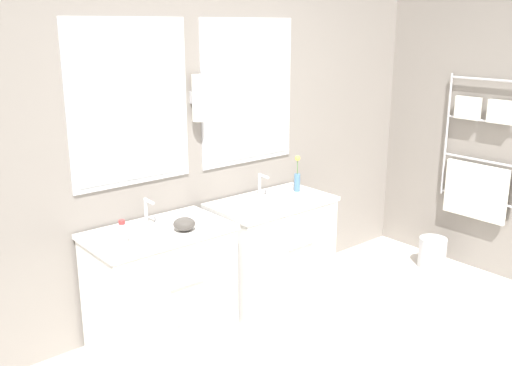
% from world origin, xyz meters
% --- Properties ---
extents(wall_back, '(5.94, 0.16, 2.60)m').
position_xyz_m(wall_back, '(0.00, 1.81, 1.31)').
color(wall_back, gray).
rests_on(wall_back, ground_plane).
extents(wall_right, '(0.13, 3.67, 2.60)m').
position_xyz_m(wall_right, '(2.20, 0.80, 1.29)').
color(wall_right, gray).
rests_on(wall_right, ground_plane).
extents(vanity_left, '(0.88, 0.57, 0.77)m').
position_xyz_m(vanity_left, '(-0.45, 1.47, 0.39)').
color(vanity_left, white).
rests_on(vanity_left, ground_plane).
extents(vanity_right, '(0.88, 0.57, 0.77)m').
position_xyz_m(vanity_right, '(0.48, 1.47, 0.39)').
color(vanity_right, white).
rests_on(vanity_right, ground_plane).
extents(faucet_left, '(0.17, 0.11, 0.17)m').
position_xyz_m(faucet_left, '(-0.45, 1.63, 0.85)').
color(faucet_left, silver).
rests_on(faucet_left, vanity_left).
extents(faucet_right, '(0.17, 0.11, 0.17)m').
position_xyz_m(faucet_right, '(0.48, 1.63, 0.85)').
color(faucet_right, silver).
rests_on(faucet_right, vanity_right).
extents(toiletry_bottle, '(0.06, 0.06, 0.15)m').
position_xyz_m(toiletry_bottle, '(-0.73, 1.42, 0.84)').
color(toiletry_bottle, silver).
rests_on(toiletry_bottle, vanity_left).
extents(amenity_bowl, '(0.14, 0.14, 0.08)m').
position_xyz_m(amenity_bowl, '(-0.34, 1.39, 0.81)').
color(amenity_bowl, '#4C4742').
rests_on(amenity_bowl, vanity_left).
extents(flower_vase, '(0.05, 0.05, 0.28)m').
position_xyz_m(flower_vase, '(0.78, 1.56, 0.88)').
color(flower_vase, teal).
rests_on(flower_vase, vanity_right).
extents(waste_bin, '(0.23, 0.23, 0.26)m').
position_xyz_m(waste_bin, '(1.91, 1.06, 0.13)').
color(waste_bin, '#B7B7BC').
rests_on(waste_bin, ground_plane).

